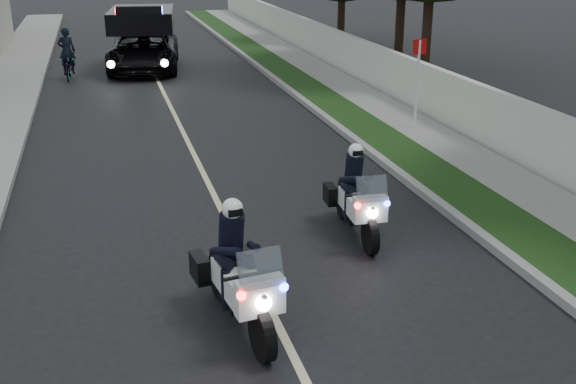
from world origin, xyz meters
name	(u,v)px	position (x,y,z in m)	size (l,w,h in m)	color
ground	(263,295)	(0.00, 0.00, 0.00)	(120.00, 120.00, 0.00)	black
curb_right	(321,114)	(4.10, 10.00, 0.07)	(0.20, 60.00, 0.15)	gray
grass_verge	(343,112)	(4.80, 10.00, 0.08)	(1.20, 60.00, 0.16)	#193814
sidewalk_right	(384,110)	(6.10, 10.00, 0.08)	(1.40, 60.00, 0.16)	gray
property_wall	(416,86)	(7.10, 10.00, 0.75)	(0.22, 60.00, 1.50)	beige
curb_left	(23,134)	(-4.10, 10.00, 0.07)	(0.20, 60.00, 0.15)	gray
lane_marking	(180,126)	(0.00, 10.00, 0.00)	(0.12, 50.00, 0.01)	#BFB78C
police_moto_left	(239,324)	(-0.50, -0.71, 0.00)	(0.73, 2.10, 1.78)	silver
police_moto_right	(355,234)	(2.09, 1.73, 0.00)	(0.67, 1.93, 1.64)	silver
police_suv	(145,70)	(-0.28, 19.00, 0.00)	(2.58, 5.58, 2.71)	black
bicycle	(70,79)	(-3.10, 17.79, 0.00)	(0.55, 1.57, 0.82)	black
cyclist	(70,79)	(-3.10, 17.79, 0.00)	(0.60, 0.40, 1.67)	black
sign_post	(414,132)	(6.00, 7.70, 0.00)	(0.40, 0.40, 2.55)	#B10C18
tree_right_c	(398,65)	(9.75, 17.31, 0.00)	(7.10, 7.10, 11.83)	#133510
tree_right_d	(424,77)	(9.72, 14.83, 0.00)	(7.48, 7.48, 12.47)	#224416
tree_right_e	(341,41)	(9.78, 24.41, 0.00)	(5.36, 5.36, 8.93)	black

